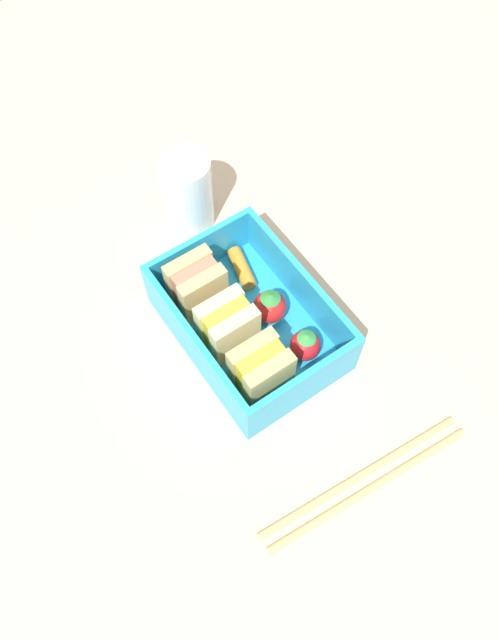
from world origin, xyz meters
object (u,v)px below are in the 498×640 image
(chopstick_pair, at_px, (364,482))
(drinking_glass, at_px, (187,192))
(sandwich_left, at_px, (261,370))
(sandwich_center, at_px, (197,286))
(sandwich_center_left, at_px, (228,326))
(strawberry_far_left, at_px, (306,345))
(strawberry_left, at_px, (270,307))
(carrot_stick_far_left, at_px, (242,268))

(chopstick_pair, xyz_separation_m, drinking_glass, (0.32, -0.03, 0.04))
(sandwich_left, relative_size, sandwich_center, 1.00)
(sandwich_center_left, bearing_deg, sandwich_left, 180.00)
(strawberry_far_left, bearing_deg, strawberry_left, 4.25)
(sandwich_center, xyz_separation_m, strawberry_far_left, (-0.10, -0.05, -0.01))
(strawberry_left, relative_size, drinking_glass, 0.43)
(drinking_glass, bearing_deg, sandwich_center_left, 161.32)
(sandwich_center_left, relative_size, strawberry_left, 1.49)
(sandwich_left, distance_m, chopstick_pair, 0.13)
(strawberry_left, distance_m, chopstick_pair, 0.18)
(strawberry_left, height_order, chopstick_pair, strawberry_left)
(strawberry_left, distance_m, carrot_stick_far_left, 0.06)
(sandwich_center, height_order, carrot_stick_far_left, sandwich_center)
(chopstick_pair, bearing_deg, strawberry_far_left, -12.91)
(sandwich_center_left, relative_size, chopstick_pair, 0.28)
(drinking_glass, bearing_deg, strawberry_far_left, -179.80)
(sandwich_left, xyz_separation_m, drinking_glass, (0.20, -0.05, 0.00))
(strawberry_far_left, xyz_separation_m, strawberry_left, (0.05, 0.00, 0.00))
(sandwich_center_left, relative_size, strawberry_far_left, 1.61)
(chopstick_pair, bearing_deg, strawberry_left, -8.10)
(sandwich_left, xyz_separation_m, sandwich_center_left, (0.05, 0.00, 0.00))
(sandwich_left, bearing_deg, sandwich_center_left, 0.00)
(sandwich_left, bearing_deg, strawberry_far_left, -88.25)
(drinking_glass, bearing_deg, strawberry_left, 178.85)
(strawberry_far_left, height_order, carrot_stick_far_left, strawberry_far_left)
(sandwich_center, distance_m, carrot_stick_far_left, 0.06)
(strawberry_left, xyz_separation_m, carrot_stick_far_left, (0.06, -0.01, -0.01))
(sandwich_center_left, distance_m, sandwich_center, 0.05)
(strawberry_left, bearing_deg, chopstick_pair, 171.90)
(sandwich_left, height_order, carrot_stick_far_left, sandwich_left)
(strawberry_left, bearing_deg, carrot_stick_far_left, -5.91)
(strawberry_far_left, bearing_deg, carrot_stick_far_left, -1.13)
(strawberry_left, xyz_separation_m, chopstick_pair, (-0.17, 0.02, -0.03))
(strawberry_far_left, distance_m, chopstick_pair, 0.13)
(carrot_stick_far_left, bearing_deg, drinking_glass, 1.70)
(strawberry_far_left, xyz_separation_m, chopstick_pair, (-0.12, 0.03, -0.02))
(sandwich_left, height_order, sandwich_center, same)
(sandwich_left, bearing_deg, carrot_stick_far_left, -26.35)
(sandwich_center, distance_m, strawberry_left, 0.07)
(strawberry_far_left, xyz_separation_m, carrot_stick_far_left, (0.10, -0.00, -0.01))
(sandwich_center_left, distance_m, chopstick_pair, 0.18)
(carrot_stick_far_left, xyz_separation_m, drinking_glass, (0.09, 0.00, 0.02))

